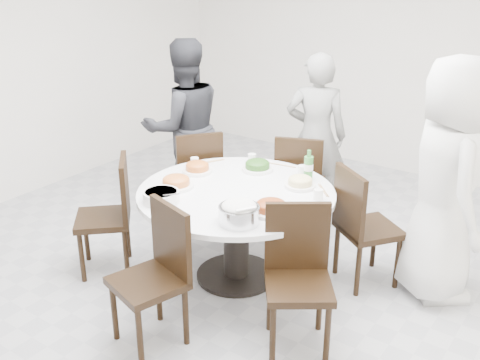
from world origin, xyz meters
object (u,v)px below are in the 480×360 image
Objects in this scene: diner_right at (446,181)px; beverage_bottle at (309,165)px; chair_se at (299,283)px; rice_bowl at (239,215)px; chair_n at (300,182)px; soup_bowl at (161,197)px; dining_table at (236,235)px; chair_s at (147,280)px; diner_middle at (316,136)px; chair_nw at (196,177)px; chair_sw at (103,216)px; diner_left at (184,127)px; chair_ne at (369,226)px.

diner_right is 7.30× the size of beverage_bottle.
rice_bowl is (-0.49, 0.03, 0.33)m from chair_se.
chair_n is at bearing 83.68° from chair_se.
soup_bowl is at bearing 90.62° from diner_right.
chair_se is 1.35m from diner_right.
rice_bowl reaches higher than dining_table.
dining_table is 0.99m from chair_s.
diner_middle is (-0.09, 1.43, 0.42)m from dining_table.
diner_right reaches higher than chair_nw.
soup_bowl is at bearing 64.32° from chair_nw.
diner_right reaches higher than chair_sw.
soup_bowl is (0.55, -1.04, 0.32)m from chair_nw.
rice_bowl is at bearing 83.18° from diner_left.
dining_table is 1.58× the size of chair_n.
diner_middle reaches higher than chair_ne.
chair_n is at bearing 124.46° from beverage_bottle.
rice_bowl is at bearing -90.00° from beverage_bottle.
chair_sw is (-0.92, -1.54, 0.00)m from chair_n.
diner_right is 1.13× the size of diner_middle.
chair_ne is 0.60× the size of diner_middle.
chair_se is 3.62× the size of soup_bowl.
diner_left reaches higher than chair_s.
chair_s is at bearing -56.99° from soup_bowl.
chair_ne is 3.44× the size of rice_bowl.
chair_ne and chair_se have the same top height.
diner_middle is 1.92m from soup_bowl.
diner_left reaches higher than soup_bowl.
chair_se is 2.39m from diner_left.
diner_right is at bearing 68.08° from chair_s.
diner_middle is (-0.10, 2.42, 0.32)m from chair_s.
diner_middle is 6.44× the size of beverage_bottle.
chair_sw is at bearing 42.52° from diner_middle.
chair_n is at bearing 103.66° from rice_bowl.
chair_sw is at bearing -141.11° from beverage_bottle.
rice_bowl is (-0.53, -0.98, 0.33)m from chair_ne.
chair_sw is at bearing -151.09° from dining_table.
diner_middle reaches higher than chair_nw.
chair_sw is (-0.07, -1.08, 0.00)m from chair_nw.
rice_bowl is at bearing 75.70° from chair_s.
beverage_bottle is (-1.00, -0.21, -0.03)m from diner_right.
rice_bowl is 0.66m from soup_bowl.
dining_table is at bearing 114.86° from chair_se.
chair_se is at bearing 0.90° from soup_bowl.
chair_s is (0.88, -1.55, 0.00)m from chair_nw.
beverage_bottle is (1.27, 1.03, 0.40)m from chair_sw.
diner_middle is at bearing 83.25° from soup_bowl.
diner_right is 2.04m from soup_bowl.
diner_right reaches higher than diner_left.
chair_sw is at bearing 42.44° from diner_left.
diner_left reaches higher than dining_table.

